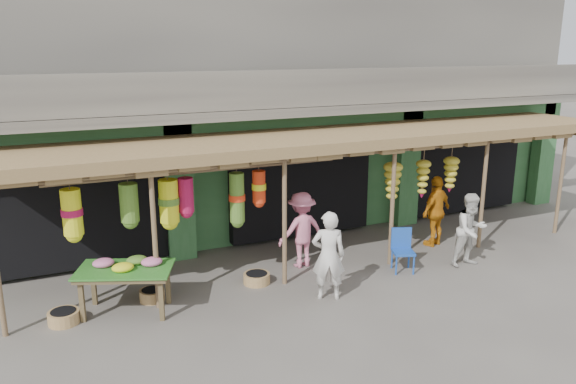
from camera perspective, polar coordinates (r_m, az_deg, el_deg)
name	(u,v)px	position (r m, az deg, el deg)	size (l,w,h in m)	color
ground	(345,268)	(12.12, 5.80, -7.68)	(80.00, 80.00, 0.00)	#514C47
building	(258,92)	(15.64, -3.04, 10.15)	(16.40, 6.80, 7.00)	gray
awning	(323,143)	(12.00, 3.54, 4.95)	(14.00, 2.70, 2.79)	brown
flower_table	(126,270)	(10.29, -16.12, -7.64)	(1.86, 1.49, 0.97)	brown
blue_chair	(402,247)	(12.02, 11.54, -5.53)	(0.55, 0.56, 0.90)	#1A48A9
basket_left	(64,317)	(10.49, -21.82, -11.73)	(0.52, 0.52, 0.22)	olive
basket_mid	(257,278)	(11.30, -3.20, -8.75)	(0.53, 0.53, 0.20)	olive
basket_right	(152,295)	(10.87, -13.64, -10.15)	(0.46, 0.46, 0.21)	olive
person_front	(328,256)	(10.40, 4.13, -6.46)	(0.62, 0.41, 1.69)	silver
person_right	(471,230)	(12.54, 18.10, -3.69)	(0.77, 0.60, 1.59)	beige
person_vendor	(436,211)	(13.58, 14.81, -1.87)	(0.98, 0.41, 1.68)	orange
person_shopper	(302,230)	(11.89, 1.38, -3.85)	(1.05, 0.60, 1.63)	pink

